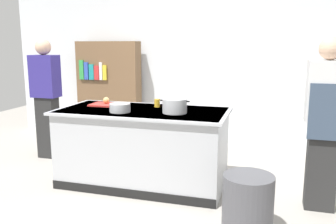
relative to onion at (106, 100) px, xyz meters
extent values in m
plane|color=#9E9991|center=(0.55, -0.18, -0.96)|extent=(10.00, 10.00, 0.00)
cube|color=silver|center=(0.55, 1.92, 0.54)|extent=(6.40, 0.12, 3.00)
cube|color=#B7BABF|center=(0.55, -0.18, -0.51)|extent=(1.90, 0.90, 0.90)
cube|color=#B7BABF|center=(0.55, -0.18, -0.07)|extent=(1.98, 0.98, 0.03)
cube|color=black|center=(0.55, -0.64, -0.91)|extent=(1.90, 0.01, 0.10)
cube|color=red|center=(0.02, -0.03, -0.05)|extent=(0.40, 0.28, 0.02)
sphere|color=tan|center=(0.00, 0.00, 0.00)|extent=(0.08, 0.08, 0.08)
cylinder|color=#B7BABF|center=(0.96, -0.26, 0.02)|extent=(0.27, 0.27, 0.16)
cube|color=black|center=(0.81, -0.26, 0.08)|extent=(0.04, 0.02, 0.01)
cube|color=black|center=(1.11, -0.26, 0.08)|extent=(0.04, 0.02, 0.01)
cylinder|color=#B7BABF|center=(0.35, -0.38, -0.01)|extent=(0.24, 0.24, 0.10)
cylinder|color=yellow|center=(0.66, 0.04, -0.01)|extent=(0.07, 0.07, 0.10)
cylinder|color=#4C4C51|center=(1.83, -1.03, -0.69)|extent=(0.44, 0.44, 0.54)
cube|color=#292929|center=(2.50, -0.31, -0.51)|extent=(0.28, 0.20, 0.90)
cube|color=silver|center=(2.50, -0.31, 0.24)|extent=(0.38, 0.24, 0.60)
sphere|color=#D3AA8C|center=(2.50, -0.31, 0.65)|extent=(0.22, 0.22, 0.22)
cube|color=#38475B|center=(2.50, -0.44, 0.06)|extent=(0.34, 0.02, 0.54)
cube|color=#262626|center=(-1.14, 0.39, -0.51)|extent=(0.28, 0.20, 0.90)
cube|color=navy|center=(-1.14, 0.39, 0.24)|extent=(0.38, 0.24, 0.60)
sphere|color=#D3AA8C|center=(-1.14, 0.39, 0.65)|extent=(0.22, 0.22, 0.22)
cube|color=brown|center=(-0.73, 1.62, -0.11)|extent=(1.10, 0.28, 1.70)
cube|color=green|center=(-1.16, 1.46, 0.26)|extent=(0.08, 0.03, 0.33)
cube|color=#3351B7|center=(-1.07, 1.46, 0.24)|extent=(0.07, 0.03, 0.29)
cube|color=teal|center=(-0.98, 1.46, 0.22)|extent=(0.09, 0.03, 0.26)
cube|color=red|center=(-0.88, 1.46, 0.21)|extent=(0.09, 0.03, 0.24)
cube|color=white|center=(-0.80, 1.46, 0.24)|extent=(0.05, 0.03, 0.29)
cube|color=yellow|center=(-0.73, 1.46, 0.22)|extent=(0.07, 0.03, 0.25)
camera|label=1|loc=(1.97, -4.00, 0.69)|focal=37.97mm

